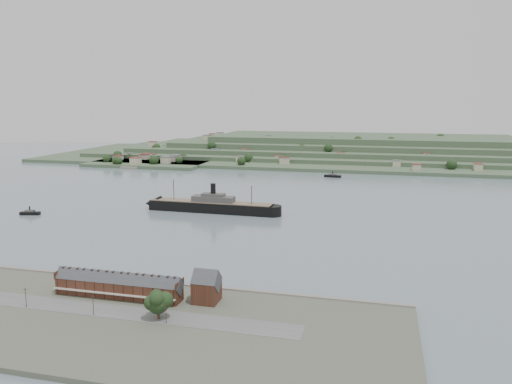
% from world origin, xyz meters
% --- Properties ---
extents(ground, '(1400.00, 1400.00, 0.00)m').
position_xyz_m(ground, '(0.00, 0.00, 0.00)').
color(ground, slate).
rests_on(ground, ground).
extents(near_shore, '(220.00, 80.00, 2.60)m').
position_xyz_m(near_shore, '(0.00, -186.75, 1.01)').
color(near_shore, '#4C5142').
rests_on(near_shore, ground).
extents(terrace_row, '(55.60, 9.80, 11.07)m').
position_xyz_m(terrace_row, '(-10.00, -168.02, 6.84)').
color(terrace_row, '#452518').
rests_on(terrace_row, ground).
extents(gabled_building, '(10.40, 10.18, 14.09)m').
position_xyz_m(gabled_building, '(27.50, -164.00, 8.19)').
color(gabled_building, '#452518').
rests_on(gabled_building, ground).
extents(far_peninsula, '(760.00, 309.00, 30.00)m').
position_xyz_m(far_peninsula, '(27.91, 393.10, 11.88)').
color(far_peninsula, '#364D33').
rests_on(far_peninsula, ground).
extents(steamship, '(109.03, 14.74, 26.16)m').
position_xyz_m(steamship, '(-31.41, 2.21, 4.83)').
color(steamship, black).
rests_on(steamship, ground).
extents(tugboat, '(14.83, 7.11, 6.45)m').
position_xyz_m(tugboat, '(-154.67, -39.48, 1.57)').
color(tugboat, black).
rests_on(tugboat, ground).
extents(ferry_west, '(18.79, 10.52, 6.80)m').
position_xyz_m(ferry_west, '(-204.83, 225.00, 1.64)').
color(ferry_west, black).
rests_on(ferry_west, ground).
extents(ferry_east, '(18.54, 6.83, 6.80)m').
position_xyz_m(ferry_east, '(43.42, 198.38, 1.64)').
color(ferry_east, black).
rests_on(ferry_east, ground).
extents(fig_tree, '(10.38, 8.99, 11.59)m').
position_xyz_m(fig_tree, '(15.82, -184.46, 9.07)').
color(fig_tree, '#3D2B1C').
rests_on(fig_tree, ground).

